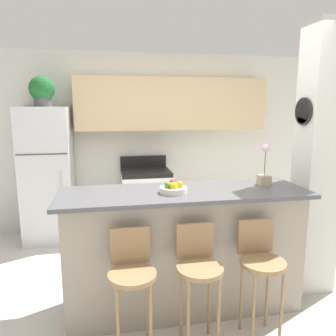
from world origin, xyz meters
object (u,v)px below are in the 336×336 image
at_px(bar_stool_left, 132,275).
at_px(fruit_bowl, 173,188).
at_px(bar_stool_mid, 199,269).
at_px(refrigerator, 48,175).
at_px(bar_stool_right, 260,263).
at_px(orchid_vase, 265,172).
at_px(potted_plant_on_fridge, 42,91).
at_px(stove_range, 146,200).

distance_m(bar_stool_left, fruit_bowl, 0.77).
relative_size(bar_stool_left, bar_stool_mid, 1.00).
bearing_deg(refrigerator, bar_stool_right, -50.37).
xyz_separation_m(refrigerator, bar_stool_mid, (1.43, -2.33, -0.29)).
xyz_separation_m(bar_stool_right, fruit_bowl, (-0.60, 0.42, 0.52)).
xyz_separation_m(bar_stool_left, orchid_vase, (1.26, 0.54, 0.60)).
bearing_deg(orchid_vase, bar_stool_right, -116.48).
xyz_separation_m(bar_stool_mid, fruit_bowl, (-0.11, 0.42, 0.52)).
distance_m(bar_stool_mid, potted_plant_on_fridge, 3.07).
height_order(potted_plant_on_fridge, orchid_vase, potted_plant_on_fridge).
height_order(stove_range, potted_plant_on_fridge, potted_plant_on_fridge).
distance_m(stove_range, fruit_bowl, 2.05).
distance_m(bar_stool_mid, fruit_bowl, 0.68).
xyz_separation_m(refrigerator, fruit_bowl, (1.33, -1.90, 0.23)).
relative_size(stove_range, potted_plant_on_fridge, 2.78).
bearing_deg(orchid_vase, stove_range, 115.91).
height_order(refrigerator, bar_stool_right, refrigerator).
bearing_deg(fruit_bowl, orchid_vase, 7.63).
height_order(bar_stool_mid, orchid_vase, orchid_vase).
bearing_deg(bar_stool_mid, orchid_vase, 35.30).
height_order(refrigerator, orchid_vase, refrigerator).
distance_m(refrigerator, bar_stool_mid, 2.75).
height_order(refrigerator, fruit_bowl, refrigerator).
xyz_separation_m(bar_stool_mid, orchid_vase, (0.76, 0.54, 0.60)).
distance_m(bar_stool_right, orchid_vase, 0.85).
xyz_separation_m(bar_stool_left, potted_plant_on_fridge, (-0.94, 2.33, 1.38)).
height_order(bar_stool_mid, fruit_bowl, fruit_bowl).
bearing_deg(orchid_vase, bar_stool_left, -156.74).
bearing_deg(fruit_bowl, bar_stool_left, -132.42).
relative_size(bar_stool_left, fruit_bowl, 4.10).
relative_size(bar_stool_right, orchid_vase, 2.46).
bearing_deg(bar_stool_mid, bar_stool_left, 180.00).
height_order(bar_stool_right, orchid_vase, orchid_vase).
height_order(stove_range, bar_stool_mid, stove_range).
relative_size(potted_plant_on_fridge, fruit_bowl, 1.70).
bearing_deg(stove_range, refrigerator, -178.72).
height_order(stove_range, fruit_bowl, fruit_bowl).
height_order(stove_range, bar_stool_right, stove_range).
distance_m(stove_range, bar_stool_right, 2.44).
xyz_separation_m(bar_stool_left, bar_stool_mid, (0.49, 0.00, 0.00)).
bearing_deg(potted_plant_on_fridge, orchid_vase, -39.12).
bearing_deg(bar_stool_right, bar_stool_mid, 180.00).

